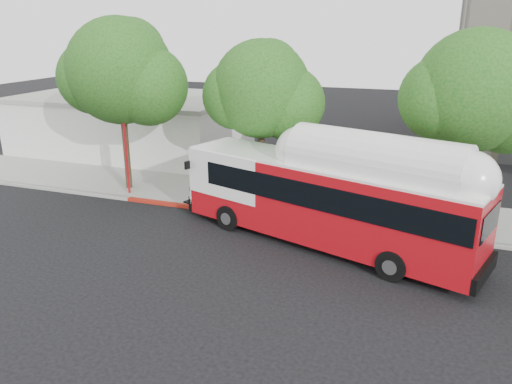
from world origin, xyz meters
TOP-DOWN VIEW (x-y plane):
  - ground at (0.00, 0.00)m, footprint 120.00×120.00m
  - sidewalk at (0.00, 6.50)m, footprint 60.00×5.00m
  - curb_strip at (0.00, 3.90)m, footprint 60.00×0.30m
  - red_curb_segment at (-3.00, 3.90)m, footprint 10.00×0.32m
  - street_tree_left at (-8.53, 5.56)m, footprint 6.67×5.80m
  - street_tree_mid at (-0.59, 6.06)m, footprint 5.75×5.00m
  - street_tree_right at (9.44, 5.86)m, footprint 6.21×5.40m
  - low_commercial_bldg at (-14.00, 14.00)m, footprint 16.20×10.20m
  - transit_bus at (3.42, 1.76)m, footprint 14.39×6.89m
  - signal_pole at (-8.46, 4.67)m, footprint 0.13×0.44m

SIDE VIEW (x-z plane):
  - ground at x=0.00m, z-range 0.00..0.00m
  - sidewalk at x=0.00m, z-range 0.00..0.15m
  - curb_strip at x=0.00m, z-range 0.00..0.15m
  - red_curb_segment at x=-3.00m, z-range 0.00..0.16m
  - transit_bus at x=3.42m, z-range -0.14..4.10m
  - low_commercial_bldg at x=-14.00m, z-range 0.03..4.28m
  - signal_pole at x=-8.46m, z-range 0.06..4.74m
  - street_tree_mid at x=-0.59m, z-range 1.60..10.22m
  - street_tree_right at x=9.44m, z-range 1.67..10.85m
  - street_tree_left at x=-8.53m, z-range 1.73..11.47m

